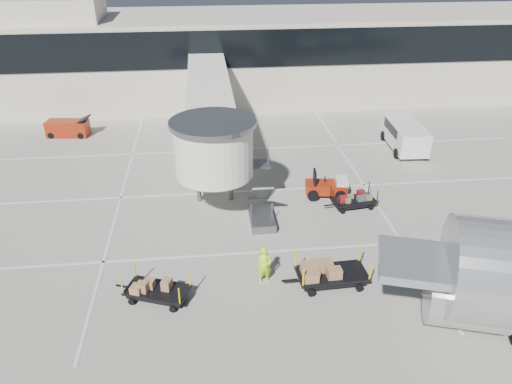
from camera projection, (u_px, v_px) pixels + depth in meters
ground at (301, 273)px, 24.94m from camera, size 140.00×140.00×0.00m
lane_markings at (265, 188)px, 33.07m from camera, size 40.00×30.00×0.02m
terminal at (242, 55)px, 49.27m from camera, size 64.00×12.11×15.20m
jet_bridge at (211, 114)px, 33.32m from camera, size 5.70×20.40×6.03m
baggage_tug at (327, 187)px, 31.83m from camera, size 2.78×1.97×1.73m
suitcase_cart at (353, 201)px, 30.60m from camera, size 3.32×1.66×1.27m
box_cart_near at (331, 274)px, 23.80m from camera, size 4.15×1.82×1.61m
box_cart_far at (157, 290)px, 22.95m from camera, size 3.60×2.37×1.39m
ground_worker at (265, 265)px, 23.83m from camera, size 0.80×0.61×1.99m
minivan at (404, 133)px, 38.53m from camera, size 2.67×5.56×2.06m
belt_loader at (68, 128)px, 41.05m from camera, size 3.69×1.80×1.71m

